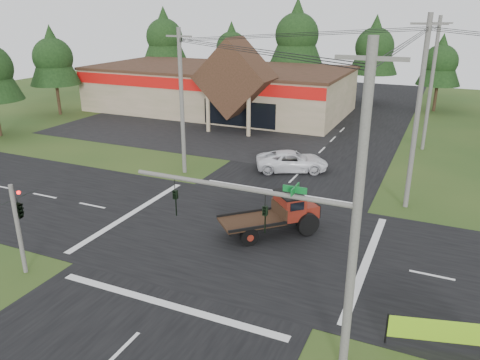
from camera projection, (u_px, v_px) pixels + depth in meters
The scene contains 20 objects.
ground at pixel (237, 236), 25.57m from camera, with size 120.00×120.00×0.00m, color #213F16.
road_ns at pixel (237, 235), 25.57m from camera, with size 12.00×120.00×0.02m, color black.
road_ew at pixel (237, 235), 25.57m from camera, with size 120.00×12.00×0.02m, color black.
parking_apron at pixel (189, 131), 47.23m from camera, with size 28.00×14.00×0.02m, color black.
cvs_building at pixel (220, 88), 55.99m from camera, with size 30.40×18.20×9.19m.
traffic_signal_mast at pixel (302, 243), 15.39m from camera, with size 8.12×0.24×7.00m.
traffic_signal_corner at pixel (17, 202), 20.98m from camera, with size 0.53×2.48×4.40m.
utility_pole_nr at pixel (356, 218), 14.32m from camera, with size 2.00×0.30×11.00m.
utility_pole_nw at pixel (182, 102), 33.65m from camera, with size 2.00×0.30×10.50m.
utility_pole_ne at pixel (417, 114), 27.32m from camera, with size 2.00×0.30×11.50m.
utility_pole_n at pixel (431, 84), 39.36m from camera, with size 2.00×0.30×11.20m.
tree_row_a at pixel (164, 35), 68.61m from camera, with size 6.72×6.72×12.12m.
tree_row_b at pixel (232, 46), 66.93m from camera, with size 5.60×5.60×10.10m.
tree_row_c at pixel (297, 33), 61.53m from camera, with size 7.28×7.28×13.13m.
tree_row_d at pixel (375, 45), 59.00m from camera, with size 6.16×6.16×11.11m.
tree_row_e at pixel (441, 60), 54.67m from camera, with size 5.04×5.04×9.09m.
tree_side_w at pixel (53, 56), 52.72m from camera, with size 5.60×5.60×10.10m.
antique_flatbed_truck at pixel (271, 215), 25.39m from camera, with size 2.09×5.47×2.29m, color #5E190D, non-canonical shape.
roadside_banner at pixel (439, 334), 16.85m from camera, with size 3.74×0.11×1.28m, color #7BBA18, non-canonical shape.
white_pickup at pixel (292, 161), 35.61m from camera, with size 2.51×5.43×1.51m, color white.
Camera 1 is at (9.59, -20.87, 11.66)m, focal length 35.00 mm.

